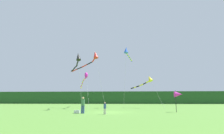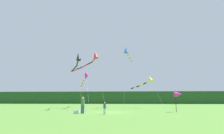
{
  "view_description": "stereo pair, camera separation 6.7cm",
  "coord_description": "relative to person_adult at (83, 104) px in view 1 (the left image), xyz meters",
  "views": [
    {
      "loc": [
        1.76,
        -21.08,
        1.42
      ],
      "look_at": [
        0.0,
        6.0,
        6.36
      ],
      "focal_mm": 28.91,
      "sensor_mm": 36.0,
      "label": 1
    },
    {
      "loc": [
        1.83,
        -21.07,
        1.42
      ],
      "look_at": [
        0.0,
        6.0,
        6.36
      ],
      "focal_mm": 28.91,
      "sensor_mm": 36.0,
      "label": 2
    }
  ],
  "objects": [
    {
      "name": "distant_treeline",
      "position": [
        2.57,
        46.89,
        1.21
      ],
      "size": [
        108.0,
        3.41,
        4.33
      ],
      "primitive_type": "cube",
      "color": "#234C23",
      "rests_on": "ground"
    },
    {
      "name": "ground_plane",
      "position": [
        2.57,
        1.89,
        -0.96
      ],
      "size": [
        120.0,
        120.0,
        0.0
      ],
      "primitive_type": "plane",
      "color": "#5B9338"
    },
    {
      "name": "kite_blue",
      "position": [
        4.96,
        13.83,
        9.48
      ],
      "size": [
        1.86,
        5.24,
        11.27
      ],
      "color": "#B2B2B2",
      "rests_on": "ground"
    },
    {
      "name": "kite_black",
      "position": [
        -2.78,
        7.77,
        6.72
      ],
      "size": [
        3.89,
        7.4,
        8.68
      ],
      "color": "#B2B2B2",
      "rests_on": "ground"
    },
    {
      "name": "kite_red",
      "position": [
        -1.13,
        11.7,
        7.88
      ],
      "size": [
        7.45,
        6.59,
        9.96
      ],
      "color": "#B2B2B2",
      "rests_on": "ground"
    },
    {
      "name": "kite_yellow",
      "position": [
        8.62,
        13.35,
        3.95
      ],
      "size": [
        5.24,
        5.44,
        5.79
      ],
      "color": "#B2B2B2",
      "rests_on": "ground"
    },
    {
      "name": "banner_flag_pole",
      "position": [
        10.77,
        2.79,
        1.09
      ],
      "size": [
        0.9,
        0.7,
        2.51
      ],
      "color": "black",
      "rests_on": "ground"
    },
    {
      "name": "cooler_box",
      "position": [
        -0.71,
        0.35,
        -0.8
      ],
      "size": [
        0.58,
        0.38,
        0.32
      ],
      "primitive_type": "cube",
      "color": "silver",
      "rests_on": "ground"
    },
    {
      "name": "kite_magenta",
      "position": [
        -3.43,
        16.34,
        4.76
      ],
      "size": [
        4.19,
        10.68,
        6.87
      ],
      "color": "#B2B2B2",
      "rests_on": "ground"
    },
    {
      "name": "person_adult",
      "position": [
        0.0,
        0.0,
        0.0
      ],
      "size": [
        0.38,
        0.38,
        1.71
      ],
      "color": "#334C8C",
      "rests_on": "ground"
    },
    {
      "name": "person_child",
      "position": [
        2.44,
        -1.0,
        -0.29
      ],
      "size": [
        0.26,
        0.26,
        1.18
      ],
      "color": "silver",
      "rests_on": "ground"
    }
  ]
}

